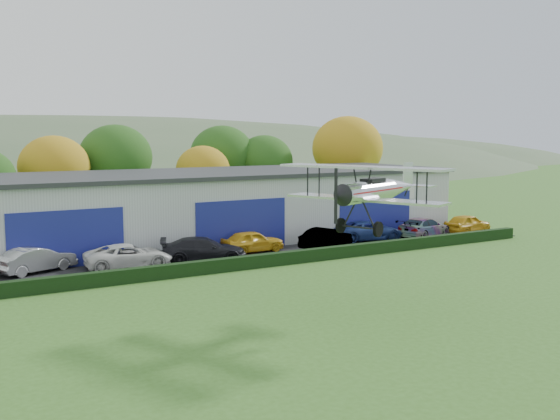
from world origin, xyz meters
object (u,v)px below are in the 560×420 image
hangar (207,205)px  car_8 (467,224)px  car_5 (326,238)px  car_7 (424,227)px  car_2 (129,256)px  biplane (374,189)px  car_4 (252,241)px  car_3 (204,250)px  car_6 (369,231)px  car_1 (36,259)px

hangar → car_8: bearing=-23.5°
car_5 → car_7: size_ratio=0.85×
hangar → car_5: 10.35m
car_2 → car_5: (14.25, -0.55, 0.01)m
biplane → hangar: bearing=63.1°
car_4 → car_3: bearing=106.9°
hangar → car_5: (5.43, -8.61, -1.85)m
car_6 → car_1: bearing=100.8°
car_1 → car_6: car_1 is taller
car_1 → biplane: size_ratio=0.58×
hangar → biplane: bearing=-94.9°
car_2 → car_4: car_4 is taller
car_6 → car_8: 9.38m
hangar → car_8: size_ratio=8.78×
car_3 → car_4: 4.54m
car_3 → car_2: bearing=104.8°
car_4 → car_7: (14.87, -1.13, 0.02)m
car_1 → car_5: bearing=-118.1°
car_5 → biplane: 17.08m
car_6 → car_5: bearing=117.9°
car_7 → biplane: biplane is taller
biplane → car_6: bearing=30.2°
car_1 → car_5: size_ratio=1.02×
car_3 → car_8: size_ratio=1.18×
hangar → car_7: (15.10, -8.31, -1.83)m
car_5 → car_7: 9.68m
car_8 → biplane: size_ratio=0.58×
hangar → car_6: size_ratio=7.64×
car_5 → car_4: bearing=54.6°
car_5 → hangar: bearing=12.3°
car_1 → biplane: bearing=-166.3°
car_6 → car_2: bearing=105.0°
car_2 → car_3: car_3 is taller
car_7 → car_8: bearing=-108.2°
car_1 → car_5: 19.47m
car_3 → car_6: car_3 is taller
car_5 → car_6: (4.93, 1.35, -0.01)m
biplane → car_4: bearing=60.1°
car_3 → car_7: size_ratio=1.02×
car_5 → car_3: bearing=70.0°
hangar → car_7: bearing=-28.8°
car_1 → car_3: 10.07m
car_7 → biplane: size_ratio=0.67×
car_1 → car_4: 14.17m
car_1 → car_8: car_8 is taller
car_3 → car_6: 14.51m
car_4 → car_8: size_ratio=0.96×
car_4 → car_5: (5.20, -1.44, -0.01)m
car_6 → car_8: size_ratio=1.15×
car_1 → car_8: size_ratio=1.01×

